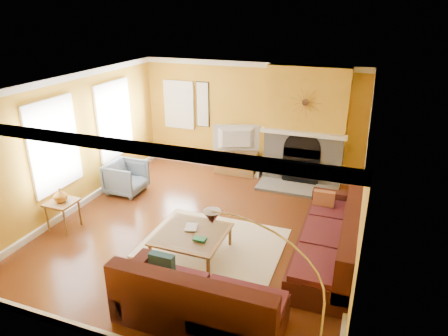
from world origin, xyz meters
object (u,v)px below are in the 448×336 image
at_px(sectional_sofa, 259,239).
at_px(side_table, 64,215).
at_px(coffee_table, 192,244).
at_px(armchair, 126,178).
at_px(media_console, 236,162).
at_px(arc_lamp, 270,306).

distance_m(sectional_sofa, side_table, 3.72).
distance_m(coffee_table, armchair, 2.94).
bearing_deg(armchair, side_table, 172.33).
distance_m(media_console, side_table, 4.24).
xyz_separation_m(side_table, arc_lamp, (4.38, -1.85, 0.72)).
distance_m(sectional_sofa, coffee_table, 1.13).
distance_m(coffee_table, arc_lamp, 2.69).
xyz_separation_m(armchair, side_table, (-0.23, -1.74, -0.08)).
distance_m(side_table, arc_lamp, 4.81).
bearing_deg(media_console, coffee_table, -82.79).
relative_size(sectional_sofa, side_table, 7.07).
bearing_deg(arc_lamp, media_console, 112.04).
bearing_deg(sectional_sofa, coffee_table, -170.85).
distance_m(armchair, arc_lamp, 5.52).
height_order(sectional_sofa, coffee_table, sectional_sofa).
relative_size(coffee_table, side_table, 1.99).
relative_size(media_console, arc_lamp, 0.51).
bearing_deg(coffee_table, media_console, 97.21).
xyz_separation_m(sectional_sofa, armchair, (-3.47, 1.54, -0.09)).
height_order(media_console, arc_lamp, arc_lamp).
xyz_separation_m(media_console, side_table, (-2.15, -3.66, -0.00)).
xyz_separation_m(coffee_table, arc_lamp, (1.77, -1.87, 0.78)).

